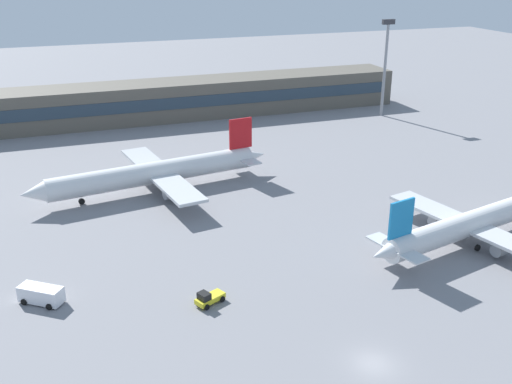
{
  "coord_description": "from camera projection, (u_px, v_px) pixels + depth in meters",
  "views": [
    {
      "loc": [
        -27.22,
        -41.56,
        37.91
      ],
      "look_at": [
        1.86,
        40.0,
        3.0
      ],
      "focal_mm": 41.6,
      "sensor_mm": 36.0,
      "label": 1
    }
  ],
  "objects": [
    {
      "name": "floodlight_tower_west",
      "position": [
        385.0,
        61.0,
        144.31
      ],
      "size": [
        3.2,
        0.8,
        23.42
      ],
      "color": "gray",
      "rests_on": "ground_plane"
    },
    {
      "name": "airplane_near",
      "position": [
        476.0,
        222.0,
        83.11
      ],
      "size": [
        38.52,
        27.27,
        9.63
      ],
      "color": "silver",
      "rests_on": "ground_plane"
    },
    {
      "name": "airplane_mid",
      "position": [
        153.0,
        173.0,
        100.61
      ],
      "size": [
        43.15,
        30.35,
        10.69
      ],
      "color": "silver",
      "rests_on": "ground_plane"
    },
    {
      "name": "baggage_tug_yellow",
      "position": [
        209.0,
        298.0,
        68.72
      ],
      "size": [
        3.89,
        2.97,
        1.75
      ],
      "color": "yellow",
      "rests_on": "ground_plane"
    },
    {
      "name": "service_van_white",
      "position": [
        41.0,
        294.0,
        68.87
      ],
      "size": [
        5.36,
        4.73,
        2.08
      ],
      "color": "white",
      "rests_on": "ground_plane"
    },
    {
      "name": "ground_plane",
      "position": [
        245.0,
        211.0,
        93.91
      ],
      "size": [
        400.0,
        400.0,
        0.0
      ],
      "primitive_type": "plane",
      "color": "gray"
    },
    {
      "name": "terminal_building",
      "position": [
        166.0,
        100.0,
        145.25
      ],
      "size": [
        119.67,
        12.13,
        9.0
      ],
      "color": "#5B564C",
      "rests_on": "ground_plane"
    }
  ]
}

